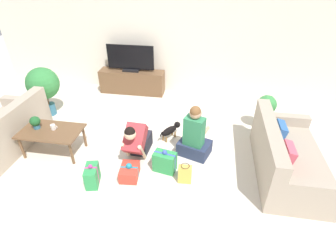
{
  "coord_description": "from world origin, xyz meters",
  "views": [
    {
      "loc": [
        1.11,
        -3.47,
        2.91
      ],
      "look_at": [
        0.49,
        0.26,
        0.45
      ],
      "focal_mm": 28.0,
      "sensor_mm": 36.0,
      "label": 1
    }
  ],
  "objects": [
    {
      "name": "sofa_left",
      "position": [
        -2.38,
        -0.25,
        0.29
      ],
      "size": [
        0.92,
        1.8,
        0.82
      ],
      "rotation": [
        0.0,
        0.0,
        -1.57
      ],
      "color": "tan",
      "rests_on": "ground_plane"
    },
    {
      "name": "potted_plant_corner_right",
      "position": [
        2.24,
        1.17,
        0.44
      ],
      "size": [
        0.36,
        0.36,
        0.72
      ],
      "color": "#4C4C51",
      "rests_on": "ground_plane"
    },
    {
      "name": "person_kneeling",
      "position": [
        0.02,
        -0.07,
        0.33
      ],
      "size": [
        0.36,
        0.78,
        0.76
      ],
      "rotation": [
        0.0,
        0.0,
        -0.06
      ],
      "color": "#23232D",
      "rests_on": "ground_plane"
    },
    {
      "name": "gift_box_a",
      "position": [
        0.02,
        -0.6,
        0.1
      ],
      "size": [
        0.3,
        0.38,
        0.27
      ],
      "rotation": [
        0.0,
        0.0,
        0.09
      ],
      "color": "red",
      "rests_on": "ground_plane"
    },
    {
      "name": "tabletop_plant",
      "position": [
        -1.7,
        -0.18,
        0.58
      ],
      "size": [
        0.17,
        0.17,
        0.22
      ],
      "color": "#336B84",
      "rests_on": "coffee_table"
    },
    {
      "name": "tv",
      "position": [
        -0.77,
        2.36,
        0.84
      ],
      "size": [
        1.13,
        0.2,
        0.63
      ],
      "color": "black",
      "rests_on": "tv_console"
    },
    {
      "name": "gift_bag_a",
      "position": [
        0.88,
        -0.56,
        0.15
      ],
      "size": [
        0.21,
        0.14,
        0.32
      ],
      "rotation": [
        0.0,
        0.0,
        0.04
      ],
      "color": "#E5B74C",
      "rests_on": "ground_plane"
    },
    {
      "name": "tv_console",
      "position": [
        -0.77,
        2.36,
        0.28
      ],
      "size": [
        1.58,
        0.4,
        0.56
      ],
      "color": "brown",
      "rests_on": "ground_plane"
    },
    {
      "name": "dog",
      "position": [
        0.49,
        0.55,
        0.18
      ],
      "size": [
        0.35,
        0.45,
        0.27
      ],
      "rotation": [
        0.0,
        0.0,
        2.53
      ],
      "color": "black",
      "rests_on": "ground_plane"
    },
    {
      "name": "person_sitting",
      "position": [
        0.96,
        0.13,
        0.35
      ],
      "size": [
        0.62,
        0.58,
        0.96
      ],
      "rotation": [
        0.0,
        0.0,
        2.82
      ],
      "color": "#283351",
      "rests_on": "ground_plane"
    },
    {
      "name": "mug",
      "position": [
        -1.4,
        -0.17,
        0.5
      ],
      "size": [
        0.12,
        0.08,
        0.09
      ],
      "color": "silver",
      "rests_on": "coffee_table"
    },
    {
      "name": "sofa_right",
      "position": [
        2.38,
        -0.08,
        0.29
      ],
      "size": [
        0.92,
        1.8,
        0.82
      ],
      "rotation": [
        0.0,
        0.0,
        1.57
      ],
      "color": "tan",
      "rests_on": "ground_plane"
    },
    {
      "name": "wall_back",
      "position": [
        0.0,
        2.63,
        1.3
      ],
      "size": [
        8.4,
        0.06,
        2.6
      ],
      "color": "silver",
      "rests_on": "ground_plane"
    },
    {
      "name": "potted_plant_corner_left",
      "position": [
        -2.24,
        1.0,
        0.69
      ],
      "size": [
        0.66,
        0.66,
        1.05
      ],
      "color": "#336B84",
      "rests_on": "ground_plane"
    },
    {
      "name": "gift_box_b",
      "position": [
        -0.48,
        -0.83,
        0.16
      ],
      "size": [
        0.25,
        0.36,
        0.37
      ],
      "rotation": [
        0.0,
        0.0,
        0.23
      ],
      "color": "#2D934C",
      "rests_on": "ground_plane"
    },
    {
      "name": "gift_box_c",
      "position": [
        0.54,
        -0.35,
        0.17
      ],
      "size": [
        0.38,
        0.28,
        0.4
      ],
      "rotation": [
        0.0,
        0.0,
        -0.2
      ],
      "color": "#2D934C",
      "rests_on": "ground_plane"
    },
    {
      "name": "ground_plane",
      "position": [
        0.0,
        0.0,
        0.0
      ],
      "size": [
        16.0,
        16.0,
        0.0
      ],
      "primitive_type": "plane",
      "color": "beige"
    },
    {
      "name": "coffee_table",
      "position": [
        -1.44,
        -0.21,
        0.4
      ],
      "size": [
        1.01,
        0.61,
        0.45
      ],
      "color": "brown",
      "rests_on": "ground_plane"
    }
  ]
}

